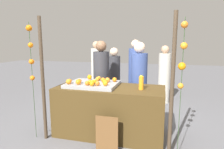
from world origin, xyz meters
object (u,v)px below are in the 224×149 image
object	(u,v)px
orange_0	(90,77)
vendor_left	(101,83)
chalkboard_sign	(107,134)
orange_1	(98,79)
juice_bottle	(141,83)
stall_counter	(110,111)
vendor_right	(139,85)

from	to	relation	value
orange_0	vendor_left	bearing A→B (deg)	73.43
vendor_left	chalkboard_sign	bearing A→B (deg)	-68.50
orange_1	juice_bottle	distance (m)	0.87
orange_1	vendor_left	bearing A→B (deg)	100.00
orange_0	juice_bottle	bearing A→B (deg)	-17.32
stall_counter	juice_bottle	distance (m)	0.78
orange_1	stall_counter	bearing A→B (deg)	-32.32
orange_1	vendor_right	distance (m)	0.91
juice_bottle	vendor_left	size ratio (longest dim) A/B	0.14
juice_bottle	vendor_right	size ratio (longest dim) A/B	0.14
orange_0	chalkboard_sign	bearing A→B (deg)	-54.92
orange_0	vendor_right	xyz separation A→B (m)	(0.92, 0.42, -0.20)
orange_0	vendor_right	bearing A→B (deg)	24.51
orange_1	vendor_left	world-z (taller)	vendor_left
vendor_left	vendor_right	world-z (taller)	vendor_left
chalkboard_sign	vendor_right	world-z (taller)	vendor_right
juice_bottle	chalkboard_sign	world-z (taller)	juice_bottle
stall_counter	orange_0	distance (m)	0.79
orange_0	orange_1	xyz separation A→B (m)	(0.20, -0.10, -0.01)
orange_0	orange_1	world-z (taller)	orange_0
vendor_left	stall_counter	bearing A→B (deg)	-60.77
chalkboard_sign	vendor_left	size ratio (longest dim) A/B	0.34
juice_bottle	vendor_left	bearing A→B (deg)	142.54
chalkboard_sign	stall_counter	bearing A→B (deg)	101.37
chalkboard_sign	vendor_right	bearing A→B (deg)	76.59
stall_counter	vendor_right	size ratio (longest dim) A/B	1.14
chalkboard_sign	vendor_left	distance (m)	1.44
vendor_left	vendor_right	bearing A→B (deg)	2.19
juice_bottle	vendor_left	distance (m)	1.19
stall_counter	chalkboard_sign	world-z (taller)	stall_counter
juice_bottle	chalkboard_sign	xyz separation A→B (m)	(-0.44, -0.54, -0.71)
juice_bottle	chalkboard_sign	size ratio (longest dim) A/B	0.42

